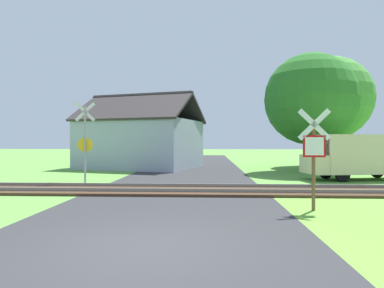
{
  "coord_description": "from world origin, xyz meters",
  "views": [
    {
      "loc": [
        1.19,
        -5.99,
        1.89
      ],
      "look_at": [
        0.5,
        7.89,
        1.8
      ],
      "focal_mm": 32.0,
      "sensor_mm": 36.0,
      "label": 1
    }
  ],
  "objects_px": {
    "stop_sign_near": "(314,152)",
    "house": "(141,142)",
    "crossing_sign_far": "(85,139)",
    "tree_right": "(311,99)",
    "tree_far": "(330,98)",
    "mail_truck": "(358,155)"
  },
  "relations": [
    {
      "from": "house",
      "to": "tree_right",
      "type": "relative_size",
      "value": 1.28
    },
    {
      "from": "stop_sign_near",
      "to": "crossing_sign_far",
      "type": "bearing_deg",
      "value": -29.69
    },
    {
      "from": "house",
      "to": "mail_truck",
      "type": "distance_m",
      "value": 14.29
    },
    {
      "from": "crossing_sign_far",
      "to": "tree_right",
      "type": "distance_m",
      "value": 13.74
    },
    {
      "from": "stop_sign_near",
      "to": "house",
      "type": "xyz_separation_m",
      "value": [
        -7.78,
        15.1,
        0.25
      ]
    },
    {
      "from": "house",
      "to": "crossing_sign_far",
      "type": "bearing_deg",
      "value": -77.25
    },
    {
      "from": "mail_truck",
      "to": "stop_sign_near",
      "type": "bearing_deg",
      "value": 140.33
    },
    {
      "from": "tree_far",
      "to": "mail_truck",
      "type": "distance_m",
      "value": 9.8
    },
    {
      "from": "tree_right",
      "to": "house",
      "type": "bearing_deg",
      "value": 164.61
    },
    {
      "from": "stop_sign_near",
      "to": "house",
      "type": "bearing_deg",
      "value": -59.75
    },
    {
      "from": "house",
      "to": "mail_truck",
      "type": "bearing_deg",
      "value": -14.62
    },
    {
      "from": "stop_sign_near",
      "to": "tree_far",
      "type": "relative_size",
      "value": 0.34
    },
    {
      "from": "house",
      "to": "tree_right",
      "type": "height_order",
      "value": "tree_right"
    },
    {
      "from": "mail_truck",
      "to": "tree_right",
      "type": "bearing_deg",
      "value": 4.8
    },
    {
      "from": "tree_right",
      "to": "tree_far",
      "type": "xyz_separation_m",
      "value": [
        2.78,
        4.65,
        0.62
      ]
    },
    {
      "from": "stop_sign_near",
      "to": "mail_truck",
      "type": "xyz_separation_m",
      "value": [
        4.5,
        7.83,
        -0.38
      ]
    },
    {
      "from": "crossing_sign_far",
      "to": "tree_right",
      "type": "height_order",
      "value": "tree_right"
    },
    {
      "from": "tree_right",
      "to": "tree_far",
      "type": "height_order",
      "value": "tree_far"
    },
    {
      "from": "mail_truck",
      "to": "crossing_sign_far",
      "type": "bearing_deg",
      "value": 91.23
    },
    {
      "from": "house",
      "to": "tree_right",
      "type": "bearing_deg",
      "value": 0.57
    },
    {
      "from": "house",
      "to": "tree_right",
      "type": "xyz_separation_m",
      "value": [
        11.2,
        -3.08,
        2.66
      ]
    },
    {
      "from": "stop_sign_near",
      "to": "tree_far",
      "type": "height_order",
      "value": "tree_far"
    }
  ]
}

